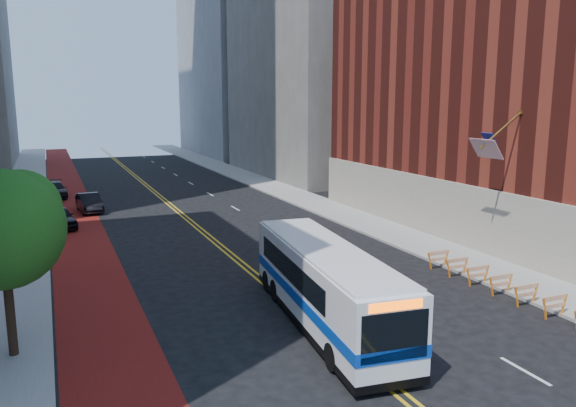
# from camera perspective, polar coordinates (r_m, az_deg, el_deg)

# --- Properties ---
(ground) EXTENTS (160.00, 160.00, 0.00)m
(ground) POSITION_cam_1_polar(r_m,az_deg,el_deg) (20.18, 8.66, -16.56)
(ground) COLOR black
(ground) RESTS_ON ground
(sidewalk_left) EXTENTS (4.00, 140.00, 0.15)m
(sidewalk_left) POSITION_cam_1_polar(r_m,az_deg,el_deg) (46.12, -25.67, -1.91)
(sidewalk_left) COLOR gray
(sidewalk_left) RESTS_ON ground
(sidewalk_right) EXTENTS (4.00, 140.00, 0.15)m
(sidewalk_right) POSITION_cam_1_polar(r_m,az_deg,el_deg) (50.91, 2.34, 0.20)
(sidewalk_right) COLOR gray
(sidewalk_right) RESTS_ON ground
(bus_lane_paint) EXTENTS (3.60, 140.00, 0.01)m
(bus_lane_paint) POSITION_cam_1_polar(r_m,az_deg,el_deg) (46.10, -20.82, -1.65)
(bus_lane_paint) COLOR #5E120D
(bus_lane_paint) RESTS_ON ground
(center_line_inner) EXTENTS (0.14, 140.00, 0.01)m
(center_line_inner) POSITION_cam_1_polar(r_m,az_deg,el_deg) (47.04, -11.16, -0.93)
(center_line_inner) COLOR gold
(center_line_inner) RESTS_ON ground
(center_line_outer) EXTENTS (0.14, 140.00, 0.01)m
(center_line_outer) POSITION_cam_1_polar(r_m,az_deg,el_deg) (47.12, -10.74, -0.90)
(center_line_outer) COLOR gold
(center_line_outer) RESTS_ON ground
(lane_dashes) EXTENTS (0.14, 98.20, 0.01)m
(lane_dashes) POSITION_cam_1_polar(r_m,az_deg,el_deg) (55.85, -7.92, 0.95)
(lane_dashes) COLOR silver
(lane_dashes) RESTS_ON ground
(brick_building) EXTENTS (18.73, 36.00, 22.00)m
(brick_building) POSITION_cam_1_polar(r_m,az_deg,el_deg) (41.73, 26.66, 11.89)
(brick_building) COLOR #5C1B14
(brick_building) RESTS_ON ground
(midrise_right_near) EXTENTS (18.00, 26.00, 40.00)m
(midrise_right_near) POSITION_cam_1_polar(r_m,az_deg,el_deg) (71.95, 4.28, 19.11)
(midrise_right_near) COLOR slate
(midrise_right_near) RESTS_ON ground
(construction_barriers) EXTENTS (1.42, 10.91, 1.00)m
(construction_barriers) POSITION_cam_1_polar(r_m,az_deg,el_deg) (28.09, 21.90, -7.83)
(construction_barriers) COLOR orange
(construction_barriers) RESTS_ON ground
(street_tree) EXTENTS (4.20, 4.20, 6.70)m
(street_tree) POSITION_cam_1_polar(r_m,az_deg,el_deg) (21.67, -26.91, -1.91)
(street_tree) COLOR black
(street_tree) RESTS_ON sidewalk_left
(transit_bus) EXTENTS (3.91, 12.17, 3.29)m
(transit_bus) POSITION_cam_1_polar(r_m,az_deg,el_deg) (23.24, 3.74, -8.16)
(transit_bus) COLOR white
(transit_bus) RESTS_ON ground
(car_a) EXTENTS (2.80, 4.94, 1.59)m
(car_a) POSITION_cam_1_polar(r_m,az_deg,el_deg) (43.88, -22.32, -1.29)
(car_a) COLOR black
(car_a) RESTS_ON ground
(car_b) EXTENTS (2.05, 4.71, 1.51)m
(car_b) POSITION_cam_1_polar(r_m,az_deg,el_deg) (49.35, -19.53, 0.08)
(car_b) COLOR black
(car_b) RESTS_ON ground
(car_c) EXTENTS (2.31, 5.15, 1.47)m
(car_c) POSITION_cam_1_polar(r_m,az_deg,el_deg) (57.75, -22.63, 1.28)
(car_c) COLOR black
(car_c) RESTS_ON ground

